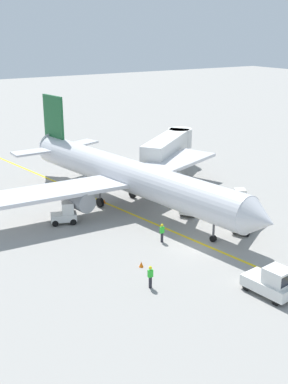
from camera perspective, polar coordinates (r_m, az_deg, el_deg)
ground_plane at (r=41.95m, az=6.37°, el=-6.37°), size 300.00×300.00×0.00m
taxi_line_yellow at (r=45.54m, az=2.34°, el=-4.18°), size 13.46×78.96×0.01m
airliner at (r=49.99m, az=-2.23°, el=2.08°), size 28.22×35.24×10.10m
jet_bridge at (r=62.09m, az=3.05°, el=5.48°), size 11.68×9.75×4.85m
pushback_tug at (r=35.33m, az=14.68°, el=-10.16°), size 2.36×3.82×2.20m
baggage_tug_near_wing at (r=46.75m, az=-9.19°, el=-2.57°), size 2.69×2.01×2.10m
baggage_tug_by_cargo_door at (r=50.77m, az=10.81°, el=-0.94°), size 2.73×2.22×2.10m
belt_loader_forward_hold at (r=45.61m, az=11.94°, el=-3.50°), size 5.10×3.08×2.59m
belt_loader_aft_hold at (r=49.14m, az=5.60°, el=-1.54°), size 4.82×3.88×2.59m
ground_crew_marshaller at (r=42.26m, az=2.12°, el=-4.71°), size 0.36×0.24×1.70m
ground_crew_wing_walker at (r=35.16m, az=0.75°, el=-9.80°), size 0.36×0.24×1.70m
safety_cone_nose_left at (r=38.29m, az=-0.32°, el=-8.45°), size 0.36×0.36×0.44m
safety_cone_nose_right at (r=51.82m, az=-4.68°, el=-1.08°), size 0.36×0.36×0.44m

